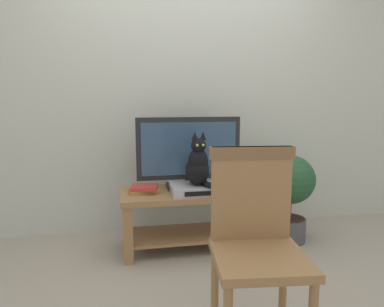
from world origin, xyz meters
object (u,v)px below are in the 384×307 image
object	(u,v)px
media_box	(198,189)
book_stack	(144,189)
tv	(189,151)
potted_plant	(290,190)
tv_stand	(191,208)
wooden_chair	(256,235)
cat	(198,165)

from	to	relation	value
media_box	book_stack	world-z (taller)	media_box
tv	potted_plant	size ratio (longest dim) A/B	1.15
book_stack	tv_stand	bearing A→B (deg)	1.61
media_box	book_stack	xyz separation A→B (m)	(-0.41, 0.07, -0.00)
wooden_chair	book_stack	world-z (taller)	wooden_chair
media_box	cat	size ratio (longest dim) A/B	0.99
tv	cat	world-z (taller)	tv
wooden_chair	potted_plant	world-z (taller)	wooden_chair
media_box	cat	world-z (taller)	cat
tv_stand	media_box	size ratio (longest dim) A/B	2.68
tv_stand	wooden_chair	size ratio (longest dim) A/B	1.13
tv	book_stack	xyz separation A→B (m)	(-0.37, -0.11, -0.27)
cat	potted_plant	world-z (taller)	cat
tv	media_box	bearing A→B (deg)	-77.84
wooden_chair	tv_stand	bearing A→B (deg)	94.51
media_box	potted_plant	xyz separation A→B (m)	(0.81, 0.07, -0.07)
cat	potted_plant	bearing A→B (deg)	5.79
media_box	wooden_chair	bearing A→B (deg)	-87.16
cat	wooden_chair	xyz separation A→B (m)	(0.05, -1.10, -0.13)
tv_stand	media_box	xyz separation A→B (m)	(0.04, -0.08, 0.18)
tv_stand	book_stack	bearing A→B (deg)	-178.39
tv_stand	cat	distance (m)	0.39
media_box	potted_plant	world-z (taller)	potted_plant
tv	cat	bearing A→B (deg)	-78.38
cat	media_box	bearing A→B (deg)	94.70
tv	cat	distance (m)	0.22
media_box	wooden_chair	distance (m)	1.12
tv	potted_plant	distance (m)	0.92
tv_stand	tv	distance (m)	0.46
tv	tv_stand	bearing A→B (deg)	-90.02
tv	cat	xyz separation A→B (m)	(0.04, -0.20, -0.08)
cat	potted_plant	xyz separation A→B (m)	(0.81, 0.08, -0.26)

